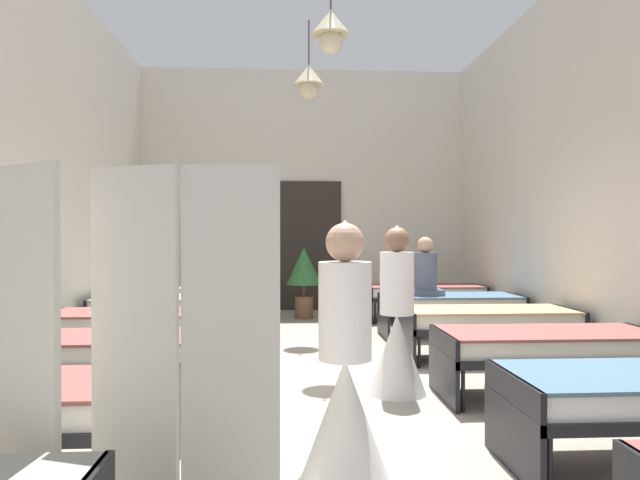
{
  "coord_description": "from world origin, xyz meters",
  "views": [
    {
      "loc": [
        -0.33,
        -5.58,
        1.4
      ],
      "look_at": [
        0.0,
        0.02,
        1.35
      ],
      "focal_mm": 32.38,
      "sensor_mm": 36.0,
      "label": 1
    }
  ],
  "objects_px": {
    "bed_left_row_3": "(137,324)",
    "bed_left_row_5": "(186,295)",
    "bed_left_row_2": "(90,352)",
    "potted_plant": "(304,271)",
    "bed_right_row_2": "(549,346)",
    "patient_seated_primary": "(425,273)",
    "bed_left_row_4": "(166,307)",
    "bed_right_row_4": "(450,304)",
    "privacy_screen": "(132,364)",
    "bed_left_row_1": "(0,406)",
    "bed_right_row_3": "(488,321)",
    "nurse_near_aisle": "(397,334)",
    "nurse_mid_aisle": "(345,390)",
    "bed_right_row_5": "(424,293)"
  },
  "relations": [
    {
      "from": "bed_left_row_3",
      "to": "nurse_mid_aisle",
      "type": "bearing_deg",
      "value": -58.03
    },
    {
      "from": "bed_left_row_3",
      "to": "patient_seated_primary",
      "type": "xyz_separation_m",
      "value": [
        3.52,
        1.51,
        0.43
      ]
    },
    {
      "from": "bed_right_row_2",
      "to": "nurse_near_aisle",
      "type": "distance_m",
      "value": 1.31
    },
    {
      "from": "nurse_mid_aisle",
      "to": "potted_plant",
      "type": "xyz_separation_m",
      "value": [
        -0.03,
        6.43,
        0.26
      ]
    },
    {
      "from": "bed_left_row_2",
      "to": "bed_right_row_2",
      "type": "distance_m",
      "value": 3.87
    },
    {
      "from": "bed_left_row_2",
      "to": "potted_plant",
      "type": "bearing_deg",
      "value": 68.41
    },
    {
      "from": "bed_left_row_1",
      "to": "bed_right_row_2",
      "type": "height_order",
      "value": "same"
    },
    {
      "from": "bed_left_row_3",
      "to": "bed_right_row_3",
      "type": "bearing_deg",
      "value": 0.0
    },
    {
      "from": "bed_left_row_1",
      "to": "bed_left_row_5",
      "type": "relative_size",
      "value": 1.0
    },
    {
      "from": "potted_plant",
      "to": "bed_right_row_5",
      "type": "bearing_deg",
      "value": -9.46
    },
    {
      "from": "bed_left_row_5",
      "to": "nurse_near_aisle",
      "type": "distance_m",
      "value": 5.03
    },
    {
      "from": "nurse_mid_aisle",
      "to": "patient_seated_primary",
      "type": "bearing_deg",
      "value": 156.7
    },
    {
      "from": "bed_left_row_5",
      "to": "privacy_screen",
      "type": "height_order",
      "value": "privacy_screen"
    },
    {
      "from": "bed_left_row_1",
      "to": "bed_left_row_4",
      "type": "relative_size",
      "value": 1.0
    },
    {
      "from": "bed_right_row_3",
      "to": "nurse_near_aisle",
      "type": "distance_m",
      "value": 1.85
    },
    {
      "from": "potted_plant",
      "to": "privacy_screen",
      "type": "distance_m",
      "value": 7.23
    },
    {
      "from": "bed_left_row_1",
      "to": "bed_left_row_2",
      "type": "xyz_separation_m",
      "value": [
        0.0,
        1.5,
        0.0
      ]
    },
    {
      "from": "bed_left_row_4",
      "to": "bed_left_row_5",
      "type": "xyz_separation_m",
      "value": [
        0.0,
        1.5,
        0.0
      ]
    },
    {
      "from": "bed_left_row_3",
      "to": "bed_right_row_4",
      "type": "distance_m",
      "value": 4.15
    },
    {
      "from": "patient_seated_primary",
      "to": "nurse_near_aisle",
      "type": "bearing_deg",
      "value": -108.48
    },
    {
      "from": "nurse_near_aisle",
      "to": "nurse_mid_aisle",
      "type": "height_order",
      "value": "same"
    },
    {
      "from": "bed_left_row_3",
      "to": "potted_plant",
      "type": "xyz_separation_m",
      "value": [
        1.91,
        3.33,
        0.35
      ]
    },
    {
      "from": "bed_left_row_2",
      "to": "bed_left_row_5",
      "type": "distance_m",
      "value": 4.5
    },
    {
      "from": "bed_left_row_5",
      "to": "bed_left_row_1",
      "type": "bearing_deg",
      "value": -90.0
    },
    {
      "from": "privacy_screen",
      "to": "bed_right_row_5",
      "type": "bearing_deg",
      "value": 86.8
    },
    {
      "from": "potted_plant",
      "to": "bed_left_row_1",
      "type": "bearing_deg",
      "value": -106.8
    },
    {
      "from": "bed_left_row_4",
      "to": "patient_seated_primary",
      "type": "relative_size",
      "value": 2.37
    },
    {
      "from": "bed_right_row_3",
      "to": "bed_right_row_5",
      "type": "bearing_deg",
      "value": 90.0
    },
    {
      "from": "bed_left_row_3",
      "to": "nurse_mid_aisle",
      "type": "relative_size",
      "value": 1.28
    },
    {
      "from": "bed_right_row_2",
      "to": "bed_left_row_3",
      "type": "distance_m",
      "value": 4.15
    },
    {
      "from": "bed_left_row_2",
      "to": "nurse_mid_aisle",
      "type": "relative_size",
      "value": 1.28
    },
    {
      "from": "bed_right_row_4",
      "to": "bed_right_row_5",
      "type": "bearing_deg",
      "value": 90.0
    },
    {
      "from": "bed_left_row_2",
      "to": "potted_plant",
      "type": "xyz_separation_m",
      "value": [
        1.91,
        4.83,
        0.35
      ]
    },
    {
      "from": "bed_right_row_2",
      "to": "patient_seated_primary",
      "type": "xyz_separation_m",
      "value": [
        -0.35,
        3.01,
        0.43
      ]
    },
    {
      "from": "bed_left_row_2",
      "to": "privacy_screen",
      "type": "height_order",
      "value": "privacy_screen"
    },
    {
      "from": "bed_left_row_2",
      "to": "bed_left_row_3",
      "type": "xyz_separation_m",
      "value": [
        0.0,
        1.5,
        0.0
      ]
    },
    {
      "from": "bed_right_row_5",
      "to": "nurse_mid_aisle",
      "type": "relative_size",
      "value": 1.28
    },
    {
      "from": "bed_right_row_2",
      "to": "bed_left_row_3",
      "type": "xyz_separation_m",
      "value": [
        -3.87,
        1.5,
        0.0
      ]
    },
    {
      "from": "bed_right_row_2",
      "to": "bed_right_row_3",
      "type": "distance_m",
      "value": 1.5
    },
    {
      "from": "bed_left_row_2",
      "to": "bed_right_row_4",
      "type": "height_order",
      "value": "same"
    },
    {
      "from": "bed_right_row_4",
      "to": "privacy_screen",
      "type": "distance_m",
      "value": 6.1
    },
    {
      "from": "bed_left_row_5",
      "to": "potted_plant",
      "type": "height_order",
      "value": "potted_plant"
    },
    {
      "from": "bed_right_row_3",
      "to": "bed_left_row_5",
      "type": "bearing_deg",
      "value": 142.26
    },
    {
      "from": "bed_left_row_4",
      "to": "bed_right_row_5",
      "type": "distance_m",
      "value": 4.15
    },
    {
      "from": "bed_left_row_5",
      "to": "bed_right_row_5",
      "type": "height_order",
      "value": "same"
    },
    {
      "from": "bed_right_row_3",
      "to": "bed_left_row_2",
      "type": "bearing_deg",
      "value": -158.84
    },
    {
      "from": "bed_left_row_5",
      "to": "bed_right_row_4",
      "type": "bearing_deg",
      "value": -21.16
    },
    {
      "from": "bed_left_row_3",
      "to": "bed_left_row_5",
      "type": "bearing_deg",
      "value": 90.0
    },
    {
      "from": "privacy_screen",
      "to": "bed_right_row_3",
      "type": "bearing_deg",
      "value": 72.65
    },
    {
      "from": "bed_right_row_2",
      "to": "patient_seated_primary",
      "type": "bearing_deg",
      "value": 96.64
    }
  ]
}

